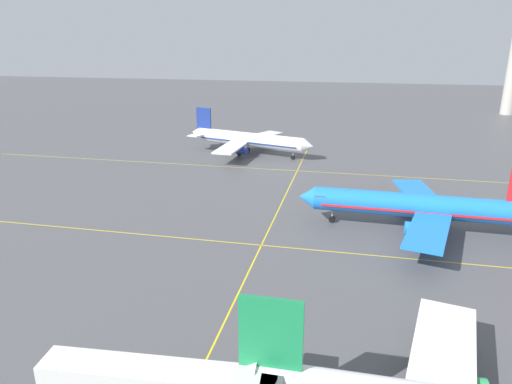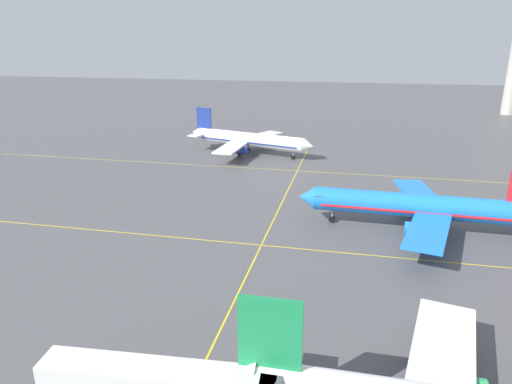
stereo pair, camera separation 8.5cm
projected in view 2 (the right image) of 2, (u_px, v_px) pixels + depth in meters
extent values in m
cone|color=white|center=(236.00, 377.00, 34.15)|extent=(3.06, 3.45, 3.45)
cube|color=#197F47|center=(270.00, 334.00, 32.36)|extent=(4.58, 0.36, 5.73)
cube|color=white|center=(270.00, 356.00, 36.41)|extent=(3.07, 4.97, 0.23)
cube|color=white|center=(443.00, 348.00, 38.84)|extent=(7.80, 15.03, 0.38)
cylinder|color=blue|center=(416.00, 206.00, 70.15)|extent=(30.97, 4.62, 3.67)
cone|color=blue|center=(307.00, 197.00, 73.98)|extent=(2.62, 3.67, 3.59)
cube|color=blue|center=(418.00, 193.00, 77.66)|extent=(7.51, 15.13, 0.39)
cube|color=blue|center=(428.00, 230.00, 62.56)|extent=(8.32, 15.25, 0.39)
cylinder|color=blue|center=(412.00, 206.00, 75.39)|extent=(3.34, 2.13, 2.03)
cylinder|color=blue|center=(416.00, 229.00, 66.16)|extent=(3.34, 2.13, 2.03)
cube|color=#385166|center=(321.00, 195.00, 73.30)|extent=(1.84, 3.42, 0.68)
cube|color=red|center=(416.00, 209.00, 70.30)|extent=(28.50, 4.58, 0.35)
cylinder|color=#99999E|center=(332.00, 213.00, 73.77)|extent=(0.27, 0.27, 1.59)
cylinder|color=black|center=(332.00, 219.00, 74.11)|extent=(1.07, 0.47, 1.06)
cylinder|color=#99999E|center=(426.00, 215.00, 72.76)|extent=(0.27, 0.27, 1.59)
cylinder|color=black|center=(426.00, 222.00, 73.10)|extent=(1.07, 0.47, 1.06)
cylinder|color=#99999E|center=(430.00, 227.00, 68.15)|extent=(0.27, 0.27, 1.59)
cylinder|color=black|center=(429.00, 234.00, 68.48)|extent=(1.07, 0.47, 1.06)
cylinder|color=white|center=(250.00, 140.00, 116.85)|extent=(29.24, 11.28, 3.49)
cone|color=white|center=(309.00, 146.00, 109.80)|extent=(3.22, 3.94, 3.42)
cone|color=white|center=(197.00, 132.00, 123.89)|extent=(3.72, 3.98, 3.32)
cube|color=navy|center=(204.00, 118.00, 121.59)|extent=(4.33, 1.51, 5.51)
cube|color=white|center=(197.00, 135.00, 120.73)|extent=(4.12, 5.39, 0.22)
cube|color=white|center=(209.00, 131.00, 125.35)|extent=(4.12, 5.39, 0.22)
cube|color=white|center=(231.00, 147.00, 110.88)|extent=(5.64, 14.05, 0.37)
cube|color=white|center=(261.00, 136.00, 123.97)|extent=(10.62, 14.42, 0.37)
cylinder|color=navy|center=(241.00, 150.00, 113.31)|extent=(3.53, 2.70, 1.93)
cylinder|color=navy|center=(259.00, 143.00, 121.32)|extent=(3.53, 2.70, 1.93)
cube|color=#385166|center=(301.00, 143.00, 110.58)|extent=(2.46, 3.54, 0.64)
cube|color=navy|center=(250.00, 141.00, 116.98)|extent=(26.98, 10.68, 0.33)
cylinder|color=#99999E|center=(293.00, 153.00, 112.26)|extent=(0.26, 0.26, 1.52)
cylinder|color=black|center=(293.00, 157.00, 112.58)|extent=(1.08, 0.67, 1.01)
cylinder|color=#99999E|center=(239.00, 149.00, 116.37)|extent=(0.26, 0.26, 1.52)
cylinder|color=black|center=(239.00, 153.00, 116.69)|extent=(1.08, 0.67, 1.01)
cylinder|color=#99999E|center=(248.00, 146.00, 120.37)|extent=(0.26, 0.26, 1.52)
cylinder|color=black|center=(248.00, 149.00, 120.69)|extent=(1.08, 0.67, 1.01)
cube|color=yellow|center=(261.00, 245.00, 66.06)|extent=(152.00, 0.20, 0.01)
cube|color=yellow|center=(297.00, 171.00, 103.14)|extent=(152.00, 0.20, 0.01)
cube|color=yellow|center=(261.00, 245.00, 66.06)|extent=(0.20, 131.96, 0.01)
cube|color=silver|center=(146.00, 382.00, 34.01)|extent=(16.06, 3.82, 2.70)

